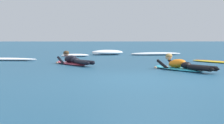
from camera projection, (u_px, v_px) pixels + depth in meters
The scene contains 8 objects.
ground_plane at pixel (126, 56), 18.12m from camera, with size 120.00×120.00×0.00m, color navy.
surfer_near at pixel (181, 66), 10.57m from camera, with size 1.65×2.44×0.55m.
surfer_far at pixel (73, 61), 12.73m from camera, with size 1.71×2.37×0.53m.
drifting_surfboard at pixel (216, 62), 13.77m from camera, with size 1.78×2.19×0.16m.
whitewater_front at pixel (2, 59), 14.85m from camera, with size 3.11×0.84×0.13m.
whitewater_mid_left at pixel (156, 54), 19.27m from camera, with size 2.93×1.04×0.16m.
whitewater_mid_right at pixel (75, 55), 17.85m from camera, with size 1.50×0.81×0.15m.
whitewater_back at pixel (107, 53), 19.68m from camera, with size 2.06×1.59×0.28m.
Camera 1 is at (-1.05, -8.07, 1.01)m, focal length 56.10 mm.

